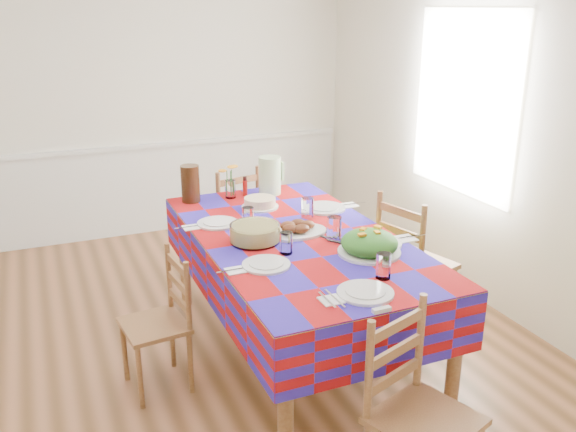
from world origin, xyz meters
The scene contains 23 objects.
room centered at (0.00, 0.00, 1.35)m, with size 4.58×5.08×2.78m.
wainscot centered at (0.00, 2.48, 0.49)m, with size 4.41×0.06×0.92m.
window_right centered at (2.23, 0.30, 1.50)m, with size 1.40×1.40×0.00m, color white.
dining_table centered at (0.58, -0.25, 0.75)m, with size 1.18×2.19×0.85m.
setting_near_head centered at (0.63, -1.08, 0.88)m, with size 0.47×0.31×0.14m.
setting_left_near centered at (0.29, -0.57, 0.88)m, with size 0.50×0.29×0.13m.
setting_left_far centered at (0.24, 0.10, 0.88)m, with size 0.50×0.29×0.13m.
setting_right_near centered at (0.89, -0.51, 0.89)m, with size 0.61×0.35×0.16m.
setting_right_far centered at (0.91, 0.10, 0.88)m, with size 0.57×0.33×0.15m.
meat_platter centered at (0.60, -0.21, 0.88)m, with size 0.39×0.28×0.07m.
salad_platter centered at (0.85, -0.68, 0.91)m, with size 0.37×0.37×0.15m.
pasta_bowl centered at (0.30, -0.24, 0.90)m, with size 0.31×0.31×0.11m.
cake centered at (0.57, 0.37, 0.88)m, with size 0.26×0.26×0.07m.
serving_utensils centered at (0.77, -0.39, 0.85)m, with size 0.14×0.32×0.01m.
flower_vase centered at (0.44, 0.67, 0.96)m, with size 0.16×0.13×0.26m.
hot_sauce centered at (0.56, 0.68, 0.92)m, with size 0.04×0.04×0.15m, color #B6150E.
green_pitcher centered at (0.75, 0.65, 0.99)m, with size 0.17×0.17×0.29m, color #BEEAA5.
tea_pitcher centered at (0.15, 0.70, 0.99)m, with size 0.14×0.14×0.27m, color black.
name_card centered at (0.55, -1.32, 0.86)m, with size 0.09×0.03×0.02m, color silver.
chair_near centered at (0.56, -1.64, 0.48)m, with size 0.54×0.53×0.97m.
chair_far centered at (0.59, 1.13, 0.48)m, with size 0.50×0.49×0.97m.
chair_left centered at (-0.30, -0.25, 0.42)m, with size 0.40×0.42×0.85m.
chair_right centered at (1.45, -0.26, 0.50)m, with size 0.53×0.55×1.02m.
Camera 1 is at (-0.87, -3.51, 2.22)m, focal length 38.00 mm.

